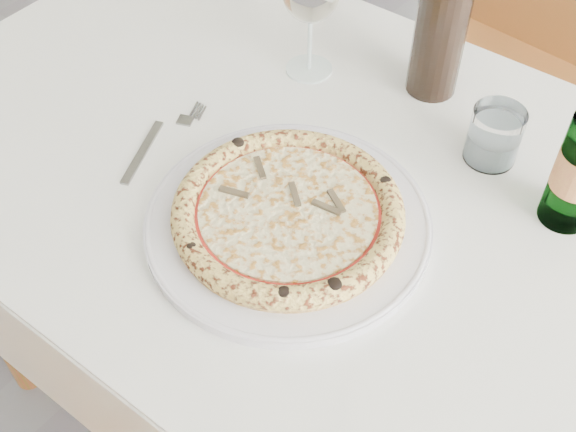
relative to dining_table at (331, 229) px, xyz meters
The scene contains 8 objects.
floor 0.67m from the dining_table, 139.08° to the left, with size 5.00×6.00×0.02m, color slate.
dining_table is the anchor object (origin of this frame).
chair_far 0.81m from the dining_table, 94.65° to the left, with size 0.41×0.41×0.93m.
plate 0.15m from the dining_table, 90.00° to the right, with size 0.36×0.36×0.02m.
pizza 0.16m from the dining_table, 90.00° to the right, with size 0.29×0.29×0.03m.
fork 0.28m from the dining_table, 158.94° to the right, with size 0.06×0.18×0.00m.
tumbler 0.26m from the dining_table, 51.48° to the left, with size 0.07×0.07×0.08m.
wine_bottle 0.34m from the dining_table, 91.21° to the left, with size 0.07×0.07×0.31m.
Camera 1 is at (0.42, -0.61, 1.45)m, focal length 45.00 mm.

